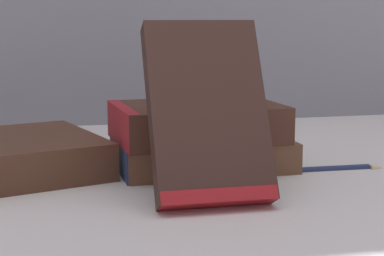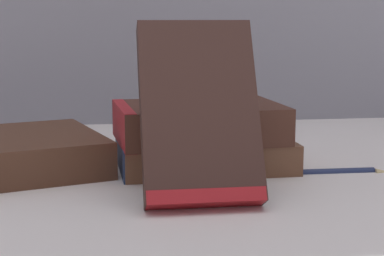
% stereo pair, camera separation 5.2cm
% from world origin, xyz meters
% --- Properties ---
extents(ground_plane, '(3.00, 3.00, 0.00)m').
position_xyz_m(ground_plane, '(0.00, 0.00, 0.00)').
color(ground_plane, silver).
extents(book_flat_bottom, '(0.19, 0.13, 0.03)m').
position_xyz_m(book_flat_bottom, '(-0.01, 0.05, 0.02)').
color(book_flat_bottom, brown).
rests_on(book_flat_bottom, ground_plane).
extents(book_flat_top, '(0.18, 0.13, 0.04)m').
position_xyz_m(book_flat_top, '(-0.01, 0.04, 0.05)').
color(book_flat_top, '#422319').
rests_on(book_flat_top, book_flat_bottom).
extents(book_leaning_front, '(0.10, 0.10, 0.16)m').
position_xyz_m(book_leaning_front, '(-0.02, -0.07, 0.08)').
color(book_leaning_front, '#331E19').
rests_on(book_leaning_front, ground_plane).
extents(pocket_watch, '(0.06, 0.06, 0.01)m').
position_xyz_m(pocket_watch, '(0.01, 0.03, 0.07)').
color(pocket_watch, silver).
rests_on(pocket_watch, book_flat_top).
extents(fountain_pen, '(0.14, 0.01, 0.01)m').
position_xyz_m(fountain_pen, '(0.12, 0.01, 0.00)').
color(fountain_pen, '#1E284C').
rests_on(fountain_pen, ground_plane).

